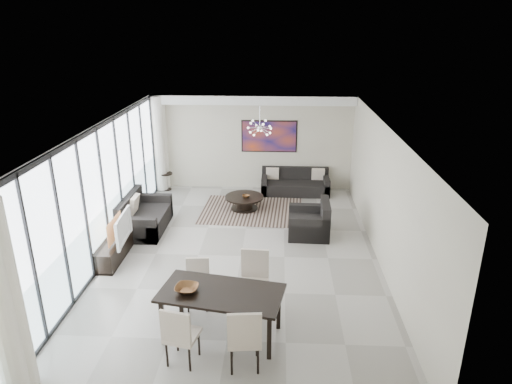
# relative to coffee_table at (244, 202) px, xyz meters

# --- Properties ---
(room_shell) EXTENTS (6.00, 9.00, 2.90)m
(room_shell) POSITION_rel_coffee_table_xyz_m (0.59, -2.72, 1.24)
(room_shell) COLOR #A8A39B
(room_shell) RESTS_ON ground
(window_wall) EXTENTS (0.37, 8.95, 2.90)m
(window_wall) POSITION_rel_coffee_table_xyz_m (-2.72, -2.72, 1.26)
(window_wall) COLOR white
(window_wall) RESTS_ON floor
(soffit) EXTENTS (5.98, 0.40, 0.26)m
(soffit) POSITION_rel_coffee_table_xyz_m (0.13, 1.58, 2.56)
(soffit) COLOR white
(soffit) RESTS_ON room_shell
(painting) EXTENTS (1.68, 0.04, 0.98)m
(painting) POSITION_rel_coffee_table_xyz_m (0.63, 1.75, 1.44)
(painting) COLOR #BB401A
(painting) RESTS_ON room_shell
(chandelier) EXTENTS (0.66, 0.66, 0.71)m
(chandelier) POSITION_rel_coffee_table_xyz_m (0.43, -0.22, 2.14)
(chandelier) COLOR silver
(chandelier) RESTS_ON room_shell
(rug) EXTENTS (2.81, 2.22, 0.01)m
(rug) POSITION_rel_coffee_table_xyz_m (0.21, -0.12, -0.21)
(rug) COLOR black
(rug) RESTS_ON floor
(coffee_table) EXTENTS (1.07, 1.07, 0.37)m
(coffee_table) POSITION_rel_coffee_table_xyz_m (0.00, 0.00, 0.00)
(coffee_table) COLOR black
(coffee_table) RESTS_ON floor
(bowl_coffee) EXTENTS (0.23, 0.23, 0.07)m
(bowl_coffee) POSITION_rel_coffee_table_xyz_m (0.05, -0.08, 0.20)
(bowl_coffee) COLOR brown
(bowl_coffee) RESTS_ON coffee_table
(sofa_main) EXTENTS (2.03, 0.83, 0.74)m
(sofa_main) POSITION_rel_coffee_table_xyz_m (1.44, 1.34, 0.04)
(sofa_main) COLOR black
(sofa_main) RESTS_ON floor
(loveseat) EXTENTS (0.98, 1.75, 0.88)m
(loveseat) POSITION_rel_coffee_table_xyz_m (-2.42, -1.43, 0.09)
(loveseat) COLOR black
(loveseat) RESTS_ON floor
(armchair) EXTENTS (1.00, 1.05, 0.86)m
(armchair) POSITION_rel_coffee_table_xyz_m (1.73, -1.55, 0.08)
(armchair) COLOR black
(armchair) RESTS_ON floor
(side_table) EXTENTS (0.39, 0.39, 0.54)m
(side_table) POSITION_rel_coffee_table_xyz_m (-2.52, 1.43, 0.15)
(side_table) COLOR black
(side_table) RESTS_ON floor
(tv_console) EXTENTS (0.40, 1.43, 0.45)m
(tv_console) POSITION_rel_coffee_table_xyz_m (-2.63, -3.01, 0.01)
(tv_console) COLOR black
(tv_console) RESTS_ON floor
(television) EXTENTS (0.21, 1.09, 0.62)m
(television) POSITION_rel_coffee_table_xyz_m (-2.47, -3.00, 0.55)
(television) COLOR gray
(television) RESTS_ON tv_console
(dining_table) EXTENTS (2.12, 1.33, 0.82)m
(dining_table) POSITION_rel_coffee_table_xyz_m (0.04, -5.44, 0.53)
(dining_table) COLOR black
(dining_table) RESTS_ON floor
(dining_chair_sw) EXTENTS (0.56, 0.56, 1.02)m
(dining_chair_sw) POSITION_rel_coffee_table_xyz_m (-0.50, -6.19, 0.37)
(dining_chair_sw) COLOR beige
(dining_chair_sw) RESTS_ON floor
(dining_chair_se) EXTENTS (0.54, 0.54, 1.07)m
(dining_chair_se) POSITION_rel_coffee_table_xyz_m (0.47, -6.25, 0.41)
(dining_chair_se) COLOR beige
(dining_chair_se) RESTS_ON floor
(dining_chair_nw) EXTENTS (0.45, 0.45, 0.90)m
(dining_chair_nw) POSITION_rel_coffee_table_xyz_m (-0.50, -4.59, 0.31)
(dining_chair_nw) COLOR beige
(dining_chair_nw) RESTS_ON floor
(dining_chair_ne) EXTENTS (0.53, 0.53, 1.09)m
(dining_chair_ne) POSITION_rel_coffee_table_xyz_m (0.53, -4.58, 0.42)
(dining_chair_ne) COLOR beige
(dining_chair_ne) RESTS_ON floor
(bowl_dining) EXTENTS (0.42, 0.42, 0.09)m
(bowl_dining) POSITION_rel_coffee_table_xyz_m (-0.52, -5.45, 0.66)
(bowl_dining) COLOR brown
(bowl_dining) RESTS_ON dining_table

